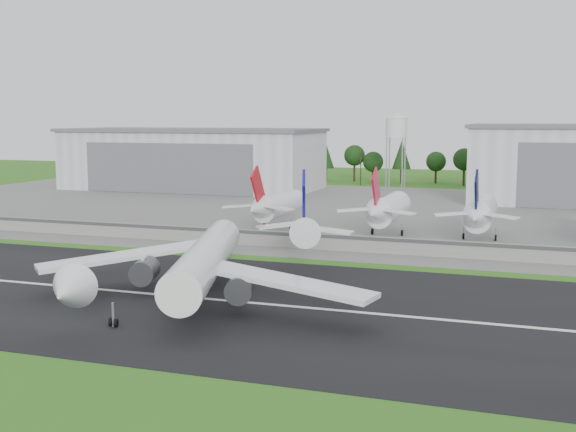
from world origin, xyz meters
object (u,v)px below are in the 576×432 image
at_px(parked_jet_red_b, 386,209).
at_px(parked_jet_navy, 480,213).
at_px(parked_jet_red_a, 275,206).
at_px(main_airliner, 204,268).

xyz_separation_m(parked_jet_red_b, parked_jet_navy, (20.90, 0.00, 0.01)).
relative_size(parked_jet_red_a, parked_jet_navy, 1.00).
relative_size(main_airliner, parked_jet_navy, 1.86).
distance_m(parked_jet_red_a, parked_jet_red_b, 27.18).
height_order(main_airliner, parked_jet_navy, main_airliner).
height_order(parked_jet_red_a, parked_jet_red_b, parked_jet_red_b).
bearing_deg(parked_jet_navy, parked_jet_red_b, -180.00).
bearing_deg(parked_jet_navy, parked_jet_red_a, -179.96).
bearing_deg(parked_jet_navy, main_airliner, -117.76).
bearing_deg(main_airliner, parked_jet_red_b, -119.00).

